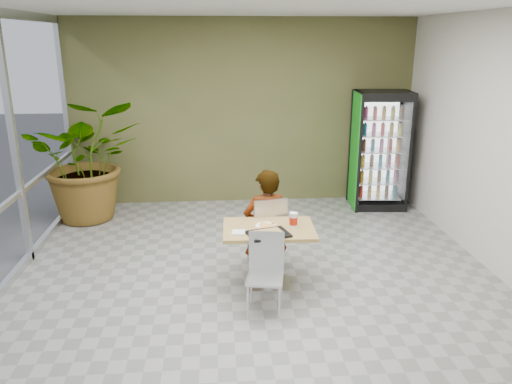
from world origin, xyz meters
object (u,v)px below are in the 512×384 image
Objects in this scene: dining_table at (269,244)px; chair_far at (268,227)px; soda_cup at (293,220)px; cafeteria_tray at (269,234)px; beverage_fridge at (380,150)px; potted_plant at (88,160)px; chair_near at (266,266)px; seated_woman at (266,231)px.

chair_far is (0.04, 0.48, 0.03)m from dining_table.
soda_cup is at bearing 104.11° from chair_far.
chair_far is at bearing 84.46° from cafeteria_tray.
beverage_fridge is 1.02× the size of potted_plant.
cafeteria_tray is (-0.31, -0.23, -0.07)m from soda_cup.
soda_cup is 3.93m from potted_plant.
beverage_fridge is (2.22, 2.82, 0.47)m from dining_table.
dining_table is at bearing 91.04° from chair_near.
soda_cup reaches higher than dining_table.
chair_near is at bearing 69.63° from chair_far.
dining_table is 3.74m from potted_plant.
soda_cup is (0.25, -0.48, 0.27)m from chair_far.
chair_far is 5.56× the size of soda_cup.
chair_far is at bearing -38.32° from potted_plant.
dining_table is 0.53m from seated_woman.
chair_far reaches higher than dining_table.
seated_woman is 0.80× the size of beverage_fridge.
chair_near is 0.43× the size of beverage_fridge.
cafeteria_tray is 0.22× the size of beverage_fridge.
beverage_fridge is at bearing -146.96° from seated_woman.
seated_woman is 0.80m from cafeteria_tray.
cafeteria_tray is at bearing 73.49° from seated_woman.
soda_cup reaches higher than cafeteria_tray.
beverage_fridge is (1.93, 2.82, 0.17)m from soda_cup.
chair_far is 0.60m from soda_cup.
cafeteria_tray is (-0.03, -0.23, 0.23)m from dining_table.
dining_table is 0.52m from chair_near.
soda_cup is 0.09× the size of potted_plant.
potted_plant reaches higher than cafeteria_tray.
cafeteria_tray is (-0.07, -0.71, 0.20)m from chair_far.
chair_near is at bearing -119.92° from beverage_fridge.
soda_cup is (0.27, -0.53, 0.33)m from seated_woman.
soda_cup is 0.09× the size of beverage_fridge.
seated_woman reaches higher than chair_near.
potted_plant reaches higher than soda_cup.
dining_table is 0.54× the size of beverage_fridge.
potted_plant is (-2.67, 2.08, 0.48)m from seated_woman.
seated_woman reaches higher than cafeteria_tray.
potted_plant is at bearing 138.42° from soda_cup.
potted_plant reaches higher than seated_woman.
seated_woman is at bearing 116.98° from soda_cup.
dining_table is at bearing -44.52° from potted_plant.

